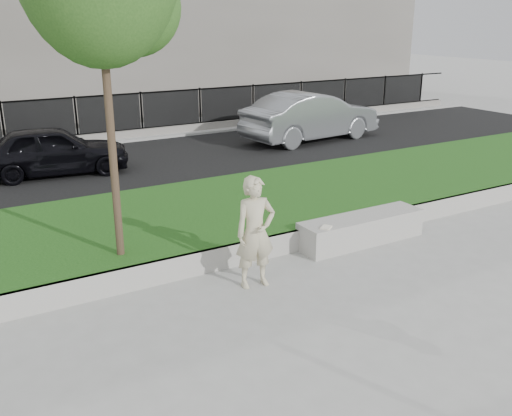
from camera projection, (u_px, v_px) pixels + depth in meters
ground at (306, 279)px, 9.13m from camera, size 90.00×90.00×0.00m
grass_bank at (220, 215)px, 11.52m from camera, size 34.00×4.00×0.40m
grass_kerb at (272, 247)px, 9.92m from camera, size 34.00×0.08×0.40m
street at (132, 166)px, 16.07m from camera, size 34.00×7.00×0.04m
far_pavement at (89, 137)px, 19.74m from camera, size 34.00×3.00×0.12m
iron_fence at (96, 128)px, 18.77m from camera, size 32.00×0.30×1.50m
stone_bench at (361, 229)px, 10.57m from camera, size 2.53×0.63×0.52m
man at (255, 232)px, 8.67m from camera, size 0.69×0.50×1.76m
book at (326, 227)px, 9.88m from camera, size 0.27×0.25×0.02m
car_dark at (53, 150)px, 14.89m from camera, size 4.01×2.05×1.31m
car_silver at (311, 116)px, 19.07m from camera, size 5.06×2.25×1.61m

